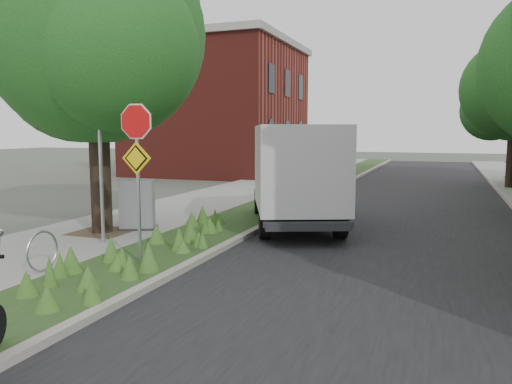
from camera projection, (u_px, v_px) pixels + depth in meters
ground at (189, 284)px, 8.80m from camera, size 120.00×120.00×0.00m
sidewalk_near at (214, 199)px, 19.57m from camera, size 3.50×60.00×0.12m
verge at (281, 202)px, 18.61m from camera, size 2.00×60.00×0.12m
kerb_near at (307, 203)px, 18.26m from camera, size 0.20×60.00×0.13m
road at (406, 210)px, 17.04m from camera, size 7.00×60.00×0.01m
street_tree_main at (95, 45)px, 12.31m from camera, size 6.21×5.54×7.66m
bare_post at (100, 156)px, 11.34m from camera, size 0.08×0.08×4.00m
bike_hoop at (42, 251)px, 9.13m from camera, size 0.06×0.78×0.77m
sign_assembly at (137, 150)px, 9.55m from camera, size 0.94×0.08×3.22m
brick_building at (220, 108)px, 32.06m from camera, size 9.40×10.40×8.30m
far_tree_c at (512, 103)px, 22.66m from camera, size 4.37×3.89×5.93m
box_truck at (296, 172)px, 13.79m from camera, size 3.94×5.73×2.43m
utility_cabinet at (137, 205)px, 13.16m from camera, size 1.16×0.99×1.30m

